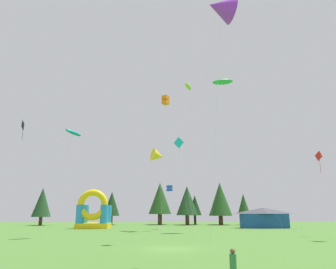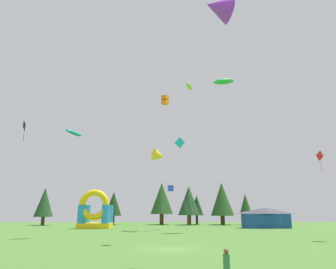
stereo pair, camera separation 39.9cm
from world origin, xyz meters
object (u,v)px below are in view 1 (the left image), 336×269
(kite_yellow_delta, at_px, (158,156))
(inflatable_blue_arch, at_px, (93,214))
(kite_purple_delta, at_px, (221,8))
(person_far_side, at_px, (233,266))
(kite_cyan_diamond, at_px, (179,144))
(kite_teal_parafoil, at_px, (73,133))
(kite_orange_box, at_px, (166,100))
(kite_red_diamond, at_px, (320,157))
(festival_tent, at_px, (264,218))
(kite_green_parafoil, at_px, (223,82))
(kite_black_diamond, at_px, (24,126))
(kite_lime_parafoil, at_px, (188,87))
(kite_blue_box, at_px, (169,188))

(kite_yellow_delta, bearing_deg, inflatable_blue_arch, 150.59)
(kite_purple_delta, bearing_deg, person_far_side, -101.32)
(kite_cyan_diamond, bearing_deg, kite_teal_parafoil, -136.69)
(kite_orange_box, distance_m, kite_red_diamond, 21.83)
(kite_cyan_diamond, relative_size, kite_yellow_delta, 1.12)
(kite_yellow_delta, relative_size, person_far_side, 8.14)
(kite_purple_delta, distance_m, festival_tent, 43.05)
(kite_cyan_diamond, relative_size, festival_tent, 1.83)
(kite_red_diamond, height_order, kite_yellow_delta, kite_yellow_delta)
(kite_teal_parafoil, bearing_deg, kite_green_parafoil, 24.83)
(kite_black_diamond, distance_m, kite_yellow_delta, 20.38)
(festival_tent, bearing_deg, kite_cyan_diamond, -156.39)
(kite_yellow_delta, relative_size, inflatable_blue_arch, 1.95)
(kite_green_parafoil, distance_m, kite_cyan_diamond, 12.02)
(festival_tent, bearing_deg, kite_lime_parafoil, -155.15)
(kite_blue_box, height_order, festival_tent, kite_blue_box)
(kite_orange_box, xyz_separation_m, person_far_side, (2.34, -18.58, -13.16))
(kite_yellow_delta, distance_m, inflatable_blue_arch, 15.56)
(kite_orange_box, relative_size, kite_blue_box, 2.08)
(kite_yellow_delta, bearing_deg, kite_green_parafoil, -17.70)
(kite_orange_box, xyz_separation_m, kite_yellow_delta, (-0.94, 19.07, -2.63))
(kite_teal_parafoil, xyz_separation_m, person_far_side, (13.41, -24.96, -11.20))
(kite_green_parafoil, bearing_deg, kite_lime_parafoil, 144.49)
(kite_black_diamond, distance_m, kite_orange_box, 24.73)
(kite_orange_box, height_order, kite_red_diamond, kite_orange_box)
(kite_blue_box, distance_m, kite_purple_delta, 36.20)
(inflatable_blue_arch, height_order, festival_tent, inflatable_blue_arch)
(kite_orange_box, bearing_deg, kite_teal_parafoil, 150.08)
(kite_orange_box, height_order, festival_tent, kite_orange_box)
(kite_green_parafoil, xyz_separation_m, festival_tent, (8.22, 9.94, -21.07))
(kite_red_diamond, xyz_separation_m, inflatable_blue_arch, (-31.63, 17.00, -7.17))
(kite_green_parafoil, xyz_separation_m, kite_yellow_delta, (-10.24, 3.27, -11.33))
(kite_orange_box, distance_m, kite_purple_delta, 12.97)
(kite_purple_delta, bearing_deg, kite_cyan_diamond, 92.04)
(kite_orange_box, relative_size, kite_teal_parafoil, 1.15)
(kite_purple_delta, relative_size, kite_cyan_diamond, 1.24)
(kite_cyan_diamond, xyz_separation_m, inflatable_blue_arch, (-14.44, 6.10, -11.10))
(kite_red_diamond, bearing_deg, kite_cyan_diamond, 147.60)
(kite_red_diamond, distance_m, kite_cyan_diamond, 20.73)
(kite_cyan_diamond, bearing_deg, kite_yellow_delta, -178.26)
(kite_green_parafoil, bearing_deg, kite_red_diamond, -35.96)
(kite_lime_parafoil, height_order, festival_tent, kite_lime_parafoil)
(kite_blue_box, height_order, kite_teal_parafoil, kite_teal_parafoil)
(kite_black_diamond, bearing_deg, person_far_side, -55.09)
(kite_black_diamond, bearing_deg, festival_tent, 17.24)
(kite_orange_box, xyz_separation_m, kite_red_diamond, (19.68, 8.26, -4.54))
(kite_blue_box, relative_size, person_far_side, 4.53)
(kite_teal_parafoil, bearing_deg, kite_blue_box, 53.15)
(kite_orange_box, height_order, kite_blue_box, kite_orange_box)
(kite_lime_parafoil, bearing_deg, festival_tent, 24.85)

